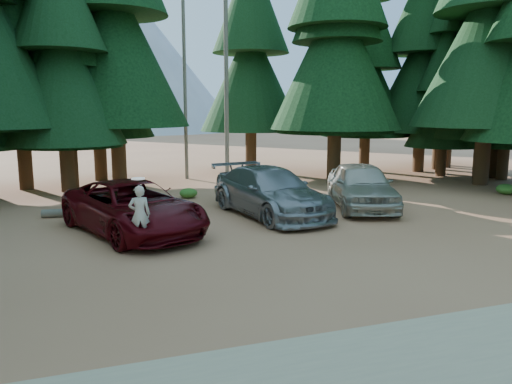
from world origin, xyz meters
TOP-DOWN VIEW (x-y plane):
  - ground at (0.00, 0.00)m, footprint 160.00×160.00m
  - forest_belt_north at (0.00, 15.00)m, footprint 36.00×7.00m
  - snag_front at (0.80, 14.50)m, footprint 0.24×0.24m
  - snag_back at (-1.20, 16.00)m, footprint 0.20×0.20m
  - mountain_peak at (-2.59, 88.23)m, footprint 48.00×50.00m
  - red_pickup at (-5.32, 3.88)m, footprint 4.78×6.70m
  - silver_minivan_center at (-0.16, 5.05)m, footprint 3.50×6.53m
  - silver_minivan_right at (3.79, 5.11)m, footprint 3.78×5.87m
  - frisbee_player at (-5.35, 1.30)m, footprint 0.61×0.44m
  - log_left at (-6.18, 7.01)m, footprint 4.32×0.89m
  - log_mid at (0.69, 8.18)m, footprint 2.40×2.36m
  - log_right at (1.83, 7.65)m, footprint 4.24×1.77m
  - shrub_far_left at (-5.67, 7.21)m, footprint 0.98×0.98m
  - shrub_left at (-2.36, 9.73)m, footprint 0.80×0.80m
  - shrub_center_left at (0.98, 8.47)m, footprint 1.05×1.05m
  - shrub_center_right at (1.08, 10.00)m, footprint 1.15×1.15m
  - shrub_right at (3.04, 10.00)m, footprint 0.99×0.99m
  - shrub_far_right at (7.53, 10.00)m, footprint 1.08×1.08m
  - shrub_edge_east at (11.99, 5.80)m, footprint 0.90×0.90m

SIDE VIEW (x-z plane):
  - ground at x=0.00m, z-range 0.00..0.00m
  - forest_belt_north at x=0.00m, z-range -11.00..11.00m
  - log_mid at x=0.69m, z-range 0.00..0.26m
  - log_right at x=1.83m, z-range 0.00..0.28m
  - log_left at x=-6.18m, z-range 0.00..0.31m
  - shrub_left at x=-2.36m, z-range 0.00..0.44m
  - shrub_edge_east at x=11.99m, z-range 0.00..0.49m
  - shrub_far_left at x=-5.67m, z-range 0.00..0.54m
  - shrub_right at x=3.04m, z-range 0.00..0.54m
  - shrub_center_left at x=0.98m, z-range 0.00..0.58m
  - shrub_far_right at x=7.53m, z-range 0.00..0.59m
  - shrub_center_right at x=1.08m, z-range 0.00..0.63m
  - red_pickup at x=-5.32m, z-range 0.00..1.69m
  - silver_minivan_center at x=-0.16m, z-range 0.00..1.80m
  - silver_minivan_right at x=3.79m, z-range 0.00..1.86m
  - frisbee_player at x=-5.35m, z-range 0.25..2.05m
  - snag_back at x=-1.20m, z-range 0.00..10.00m
  - snag_front at x=0.80m, z-range 0.00..12.00m
  - mountain_peak at x=-2.59m, z-range -1.29..26.71m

